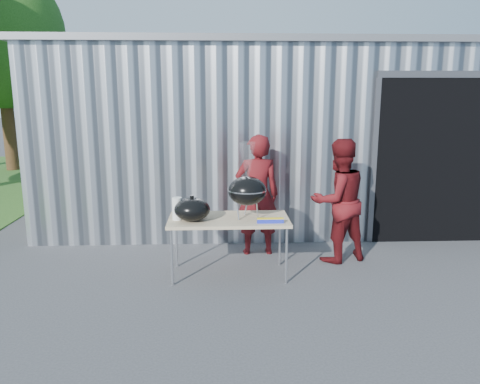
{
  "coord_description": "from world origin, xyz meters",
  "views": [
    {
      "loc": [
        -0.27,
        -5.22,
        2.28
      ],
      "look_at": [
        -0.01,
        0.58,
        1.05
      ],
      "focal_mm": 35.0,
      "sensor_mm": 36.0,
      "label": 1
    }
  ],
  "objects_px": {
    "kettle_grill": "(247,186)",
    "person_cook": "(257,195)",
    "person_bystander": "(338,201)",
    "folding_table": "(229,221)"
  },
  "relations": [
    {
      "from": "kettle_grill",
      "to": "person_cook",
      "type": "distance_m",
      "value": 0.89
    },
    {
      "from": "person_bystander",
      "to": "person_cook",
      "type": "bearing_deg",
      "value": -36.86
    },
    {
      "from": "kettle_grill",
      "to": "person_cook",
      "type": "xyz_separation_m",
      "value": [
        0.19,
        0.82,
        -0.3
      ]
    },
    {
      "from": "folding_table",
      "to": "kettle_grill",
      "type": "height_order",
      "value": "kettle_grill"
    },
    {
      "from": "person_cook",
      "to": "person_bystander",
      "type": "bearing_deg",
      "value": 159.8
    },
    {
      "from": "folding_table",
      "to": "person_bystander",
      "type": "relative_size",
      "value": 0.89
    },
    {
      "from": "folding_table",
      "to": "person_cook",
      "type": "bearing_deg",
      "value": 62.64
    },
    {
      "from": "kettle_grill",
      "to": "person_bystander",
      "type": "height_order",
      "value": "kettle_grill"
    },
    {
      "from": "folding_table",
      "to": "kettle_grill",
      "type": "xyz_separation_m",
      "value": [
        0.23,
        -0.0,
        0.45
      ]
    },
    {
      "from": "kettle_grill",
      "to": "person_bystander",
      "type": "xyz_separation_m",
      "value": [
        1.27,
        0.49,
        -0.32
      ]
    }
  ]
}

